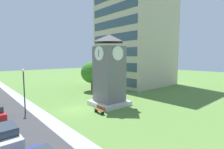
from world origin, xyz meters
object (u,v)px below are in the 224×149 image
street_lamp (24,85)px  parked_car_silver (4,136)px  park_bench (100,110)px  tree_near_tower (92,72)px  clock_tower (109,74)px

street_lamp → parked_car_silver: (7.84, -3.44, -2.55)m
park_bench → tree_near_tower: bearing=149.5°
clock_tower → park_bench: bearing=-57.8°
park_bench → parked_car_silver: (1.49, -10.24, 0.40)m
tree_near_tower → clock_tower: bearing=-21.1°
parked_car_silver → street_lamp: bearing=156.3°
tree_near_tower → park_bench: bearing=-30.5°
tree_near_tower → parked_car_silver: tree_near_tower is taller
park_bench → tree_near_tower: 14.70m
park_bench → clock_tower: bearing=122.2°
clock_tower → park_bench: clock_tower is taller
park_bench → street_lamp: size_ratio=0.34×
park_bench → parked_car_silver: bearing=-81.7°
street_lamp → tree_near_tower: tree_near_tower is taller
parked_car_silver → clock_tower: bearing=104.8°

